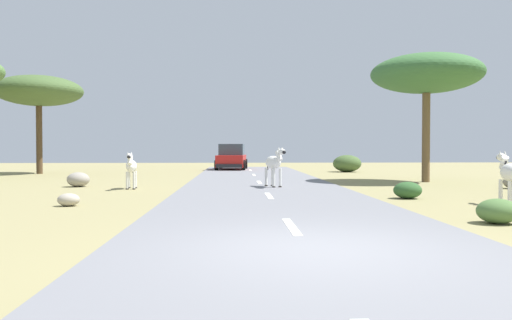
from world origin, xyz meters
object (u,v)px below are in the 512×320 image
at_px(bush_2, 498,211).
at_px(rock_1, 69,200).
at_px(zebra_1, 131,167).
at_px(bush_3, 408,190).
at_px(tree_0, 39,91).
at_px(rock_3, 78,180).
at_px(car_0, 232,158).
at_px(zebra_0, 274,163).
at_px(bush_0, 347,163).
at_px(tree_1, 426,74).
at_px(zebra_2, 509,173).

bearing_deg(bush_2, rock_1, 160.25).
xyz_separation_m(zebra_1, bush_3, (8.89, -3.90, -0.57)).
bearing_deg(rock_1, zebra_1, 84.87).
bearing_deg(tree_0, rock_3, -62.23).
xyz_separation_m(car_0, bush_3, (5.31, -20.04, -0.60)).
relative_size(zebra_0, bush_0, 0.85).
xyz_separation_m(zebra_1, car_0, (3.58, 16.14, 0.03)).
distance_m(zebra_0, bush_2, 9.75).
bearing_deg(bush_2, tree_1, 75.00).
distance_m(bush_2, bush_3, 4.94).
height_order(car_0, bush_2, car_0).
relative_size(tree_1, bush_2, 6.85).
relative_size(zebra_2, rock_1, 2.67).
bearing_deg(bush_0, zebra_0, -113.85).
height_order(zebra_1, bush_0, zebra_1).
distance_m(zebra_0, rock_3, 7.62).
xyz_separation_m(zebra_0, tree_0, (-12.88, 11.19, 3.87)).
distance_m(tree_0, bush_0, 19.07).
height_order(zebra_2, bush_2, zebra_2).
xyz_separation_m(bush_2, rock_1, (-9.47, 3.40, -0.08)).
bearing_deg(bush_2, bush_3, 90.95).
relative_size(car_0, tree_1, 0.79).
bearing_deg(rock_1, rock_3, 105.10).
bearing_deg(bush_2, zebra_0, 112.50).
bearing_deg(bush_0, rock_1, -121.82).
relative_size(zebra_0, zebra_2, 1.01).
relative_size(tree_0, tree_1, 1.02).
xyz_separation_m(tree_1, rock_1, (-12.73, -8.79, -4.58)).
distance_m(zebra_0, tree_1, 8.58).
distance_m(zebra_0, zebra_1, 5.26).
relative_size(bush_2, rock_3, 0.96).
bearing_deg(rock_3, bush_0, 41.75).
xyz_separation_m(zebra_1, bush_0, (10.89, 12.90, -0.28)).
xyz_separation_m(bush_3, rock_3, (-11.16, 5.06, 0.03)).
relative_size(bush_2, bush_3, 0.99).
bearing_deg(car_0, zebra_2, 112.51).
relative_size(tree_0, bush_2, 6.95).
xyz_separation_m(zebra_1, tree_1, (12.24, 3.35, 3.93)).
bearing_deg(car_0, bush_2, 106.54).
height_order(tree_1, bush_3, tree_1).
bearing_deg(rock_3, zebra_0, -7.60).
distance_m(bush_0, bush_3, 16.92).
bearing_deg(rock_1, bush_3, 9.31).
distance_m(tree_0, tree_1, 21.42).
bearing_deg(rock_3, zebra_1, -26.99).
bearing_deg(rock_1, tree_0, 113.06).
bearing_deg(bush_2, rock_3, 138.37).
height_order(bush_2, rock_1, bush_2).
distance_m(tree_0, bush_2, 26.53).
relative_size(car_0, bush_0, 2.50).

